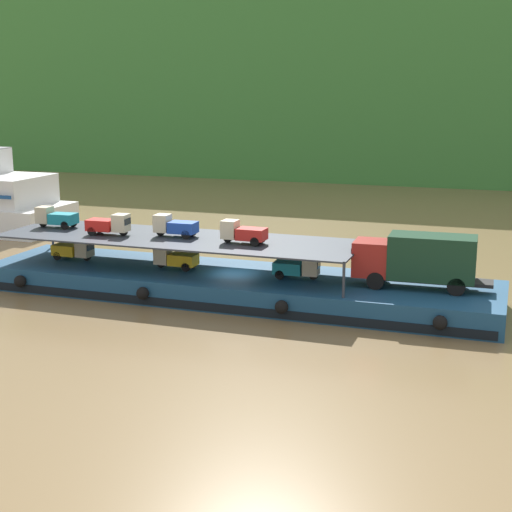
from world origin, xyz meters
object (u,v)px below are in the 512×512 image
covered_lorry (418,259)px  mini_truck_upper_stern (56,217)px  mini_truck_lower_aft (175,258)px  mini_truck_lower_stern (74,249)px  mini_truck_upper_fore (175,226)px  cargo_barge (234,285)px  mini_truck_lower_mid (297,267)px  mini_truck_upper_bow (243,232)px  mini_truck_upper_mid (109,224)px

covered_lorry → mini_truck_upper_stern: (-24.05, 0.28, 1.00)m
covered_lorry → mini_truck_lower_aft: (-15.04, -0.28, -1.00)m
mini_truck_lower_stern → mini_truck_upper_stern: 2.57m
mini_truck_upper_stern → mini_truck_upper_fore: (8.91, -0.29, 0.00)m
cargo_barge → mini_truck_lower_aft: size_ratio=11.68×
mini_truck_lower_mid → mini_truck_upper_bow: bearing=-171.5°
mini_truck_lower_stern → mini_truck_lower_aft: size_ratio=1.01×
mini_truck_lower_stern → mini_truck_lower_aft: (7.46, -0.13, 0.00)m
cargo_barge → mini_truck_lower_mid: mini_truck_lower_mid is taller
mini_truck_upper_stern → mini_truck_upper_bow: (13.71, -0.90, 0.00)m
mini_truck_lower_aft → covered_lorry: bearing=1.1°
mini_truck_lower_aft → mini_truck_upper_mid: mini_truck_upper_mid is taller
mini_truck_upper_bow → mini_truck_upper_stern: bearing=176.2°
mini_truck_upper_mid → covered_lorry: bearing=2.6°
mini_truck_lower_aft → mini_truck_lower_mid: bearing=1.1°
mini_truck_upper_stern → mini_truck_upper_bow: 13.74m
mini_truck_upper_stern → mini_truck_upper_mid: (4.72, -1.15, 0.00)m
mini_truck_lower_stern → mini_truck_lower_aft: 7.46m
covered_lorry → mini_truck_lower_stern: 22.52m
cargo_barge → mini_truck_upper_mid: 8.96m
covered_lorry → mini_truck_lower_mid: bearing=-179.0°
mini_truck_lower_stern → mini_truck_upper_fore: bearing=1.1°
cargo_barge → mini_truck_lower_stern: 11.50m
covered_lorry → mini_truck_lower_aft: size_ratio=2.88×
covered_lorry → mini_truck_upper_stern: 24.07m
mini_truck_lower_mid → mini_truck_upper_stern: bearing=178.6°
cargo_barge → mini_truck_lower_stern: bearing=179.6°
mini_truck_upper_bow → mini_truck_lower_aft: bearing=175.9°
mini_truck_lower_stern → mini_truck_upper_mid: mini_truck_upper_mid is taller
mini_truck_lower_aft → mini_truck_upper_mid: bearing=-172.3°
covered_lorry → mini_truck_upper_stern: bearing=179.3°
mini_truck_lower_mid → mini_truck_upper_stern: mini_truck_upper_stern is taller
mini_truck_lower_aft → mini_truck_lower_mid: same height
mini_truck_upper_fore → mini_truck_upper_stern: bearing=178.1°
mini_truck_lower_aft → mini_truck_upper_mid: (-4.29, -0.58, 2.00)m
mini_truck_upper_mid → mini_truck_upper_stern: bearing=166.4°
mini_truck_lower_stern → covered_lorry: bearing=0.4°
cargo_barge → mini_truck_lower_stern: mini_truck_lower_stern is taller
mini_truck_lower_stern → mini_truck_upper_mid: bearing=-12.7°
mini_truck_lower_aft → mini_truck_upper_fore: size_ratio=0.99×
covered_lorry → mini_truck_upper_bow: 10.41m
cargo_barge → mini_truck_upper_stern: (-12.97, 0.51, 3.44)m
mini_truck_lower_stern → mini_truck_lower_mid: size_ratio=1.00×
mini_truck_lower_stern → mini_truck_upper_mid: 3.81m
covered_lorry → mini_truck_upper_mid: mini_truck_upper_mid is taller
covered_lorry → mini_truck_upper_mid: bearing=-177.4°
mini_truck_lower_aft → mini_truck_upper_fore: (-0.10, 0.27, 2.00)m
mini_truck_lower_aft → mini_truck_lower_mid: (7.99, 0.15, 0.00)m
cargo_barge → mini_truck_upper_bow: 3.54m
mini_truck_upper_bow → cargo_barge: bearing=152.2°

